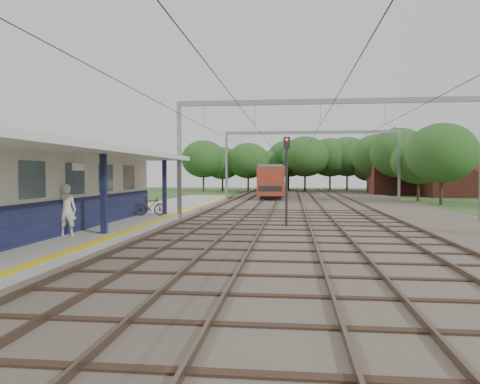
{
  "coord_description": "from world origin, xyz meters",
  "views": [
    {
      "loc": [
        1.63,
        -12.02,
        2.76
      ],
      "look_at": [
        -1.64,
        17.23,
        1.6
      ],
      "focal_mm": 35.0,
      "sensor_mm": 36.0,
      "label": 1
    }
  ],
  "objects_px": {
    "bicycle": "(150,206)",
    "person": "(67,210)",
    "signal_post": "(287,170)",
    "train": "(276,179)"
  },
  "relations": [
    {
      "from": "bicycle",
      "to": "train",
      "type": "bearing_deg",
      "value": -27.0
    },
    {
      "from": "bicycle",
      "to": "signal_post",
      "type": "relative_size",
      "value": 0.39
    },
    {
      "from": "bicycle",
      "to": "train",
      "type": "height_order",
      "value": "train"
    },
    {
      "from": "signal_post",
      "to": "train",
      "type": "bearing_deg",
      "value": 83.13
    },
    {
      "from": "person",
      "to": "bicycle",
      "type": "bearing_deg",
      "value": -107.42
    },
    {
      "from": "person",
      "to": "signal_post",
      "type": "distance_m",
      "value": 10.74
    },
    {
      "from": "person",
      "to": "train",
      "type": "height_order",
      "value": "train"
    },
    {
      "from": "signal_post",
      "to": "person",
      "type": "bearing_deg",
      "value": -152.37
    },
    {
      "from": "bicycle",
      "to": "person",
      "type": "bearing_deg",
      "value": 157.93
    },
    {
      "from": "train",
      "to": "person",
      "type": "bearing_deg",
      "value": -98.28
    }
  ]
}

